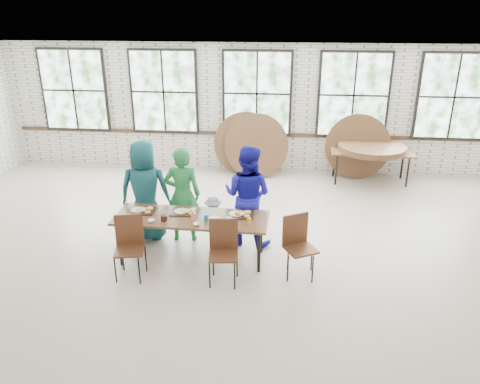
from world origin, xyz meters
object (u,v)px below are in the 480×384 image
object	(u,v)px
dining_table	(191,220)
chair_near_right	(224,246)
storage_table	(371,153)
chair_near_left	(129,241)

from	to	relation	value
dining_table	chair_near_right	distance (m)	0.80
dining_table	chair_near_right	bearing A→B (deg)	-41.36
storage_table	chair_near_right	bearing A→B (deg)	-121.29
chair_near_left	storage_table	size ratio (longest dim) A/B	0.52
chair_near_right	storage_table	bearing A→B (deg)	51.63
chair_near_right	storage_table	world-z (taller)	chair_near_right
chair_near_left	dining_table	bearing A→B (deg)	20.49
dining_table	chair_near_left	xyz separation A→B (m)	(-0.83, -0.53, -0.13)
chair_near_left	storage_table	world-z (taller)	chair_near_left
chair_near_left	chair_near_right	size ratio (longest dim) A/B	1.00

